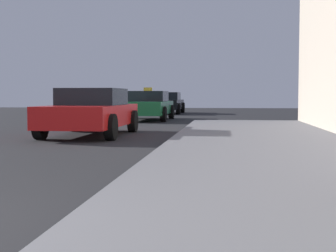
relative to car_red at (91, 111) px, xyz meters
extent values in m
cube|color=red|center=(0.00, -0.05, -0.10)|extent=(1.76, 4.33, 0.55)
cube|color=black|center=(0.00, 0.17, 0.40)|extent=(1.55, 1.95, 0.45)
cylinder|color=black|center=(0.88, -1.43, -0.33)|extent=(0.22, 0.64, 0.64)
cylinder|color=black|center=(-0.88, -1.43, -0.33)|extent=(0.22, 0.64, 0.64)
cylinder|color=black|center=(0.88, 1.33, -0.33)|extent=(0.22, 0.64, 0.64)
cylinder|color=black|center=(-0.88, 1.33, -0.33)|extent=(0.22, 0.64, 0.64)
cube|color=#196638|center=(0.17, 8.34, -0.10)|extent=(1.81, 4.52, 0.55)
cube|color=black|center=(0.17, 8.57, 0.40)|extent=(1.59, 2.03, 0.45)
cube|color=yellow|center=(0.17, 8.57, 0.70)|extent=(0.36, 0.14, 0.16)
cylinder|color=black|center=(1.07, 6.90, -0.33)|extent=(0.22, 0.64, 0.64)
cylinder|color=black|center=(-0.74, 6.90, -0.33)|extent=(0.22, 0.64, 0.64)
cylinder|color=black|center=(1.07, 9.79, -0.33)|extent=(0.22, 0.64, 0.64)
cylinder|color=black|center=(-0.74, 9.79, -0.33)|extent=(0.22, 0.64, 0.64)
cube|color=black|center=(-0.04, 16.44, -0.10)|extent=(1.83, 4.44, 0.55)
cube|color=black|center=(-0.04, 16.66, 0.40)|extent=(1.61, 2.00, 0.45)
cylinder|color=black|center=(0.88, 15.02, -0.33)|extent=(0.22, 0.64, 0.64)
cylinder|color=black|center=(-0.95, 15.02, -0.33)|extent=(0.22, 0.64, 0.64)
cylinder|color=black|center=(0.88, 17.86, -0.33)|extent=(0.22, 0.64, 0.64)
cylinder|color=black|center=(-0.95, 17.86, -0.33)|extent=(0.22, 0.64, 0.64)
camera|label=1|loc=(3.64, -12.99, 0.43)|focal=52.83mm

